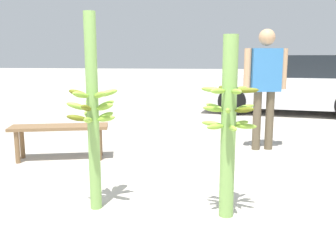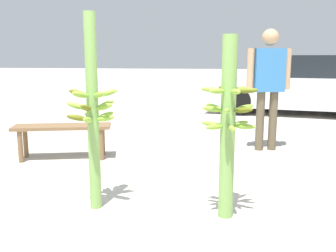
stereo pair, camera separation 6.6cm
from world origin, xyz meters
name	(u,v)px [view 1 (the left image)]	position (x,y,z in m)	size (l,w,h in m)	color
ground_plane	(161,218)	(0.00, 0.00, 0.00)	(80.00, 80.00, 0.00)	#B2AA9E
banana_stalk_left	(93,112)	(-0.60, 0.14, 0.86)	(0.44, 0.44, 1.67)	#7AA851
banana_stalk_center	(228,125)	(0.53, 0.13, 0.78)	(0.46, 0.46, 1.48)	#7AA851
vendor_person	(265,79)	(1.09, 2.53, 1.01)	(0.62, 0.28, 1.69)	brown
market_bench	(60,131)	(-1.57, 1.63, 0.37)	(1.28, 0.66, 0.45)	brown
parked_car	(291,85)	(2.15, 6.34, 0.66)	(4.20, 2.33, 1.35)	silver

